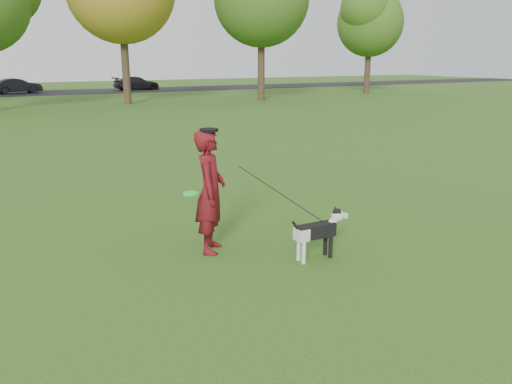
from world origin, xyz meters
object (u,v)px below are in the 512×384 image
dog (320,229)px  car_mid (17,86)px  car_right (137,83)px  man (210,192)px

dog → car_mid: bearing=93.3°
dog → car_mid: 40.69m
dog → car_right: size_ratio=0.24×
dog → car_right: 41.34m
man → car_right: bearing=17.3°
car_right → man: bearing=161.5°
car_mid → car_right: 9.93m
man → car_mid: bearing=31.4°
car_mid → man: bearing=167.3°
dog → car_right: car_right is taller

